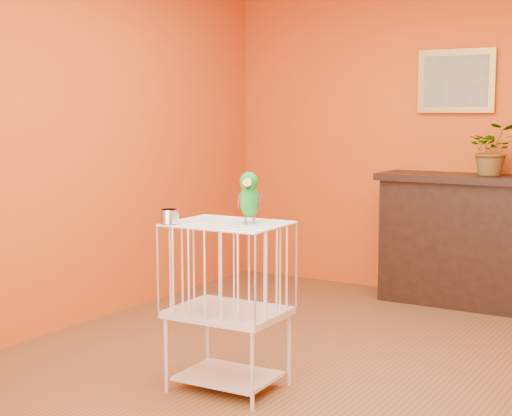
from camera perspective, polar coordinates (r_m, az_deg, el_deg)
The scene contains 8 objects.
ground at distance 4.67m, azimuth 5.38°, elevation -11.86°, with size 4.50×4.50×0.00m, color brown.
room_shell at distance 4.42m, azimuth 5.61°, elevation 7.96°, with size 4.50×4.50×4.50m.
console_cabinet at distance 6.31m, azimuth 15.06°, elevation -2.29°, with size 1.38×0.50×1.02m.
potted_plant at distance 6.21m, azimuth 16.85°, elevation 3.69°, with size 0.36×0.40×0.31m, color #26722D.
framed_picture at distance 6.49m, azimuth 14.34°, elevation 8.94°, with size 0.62×0.04×0.50m.
birdcage at distance 4.27m, azimuth -2.05°, elevation -6.98°, with size 0.61×0.48×0.92m.
feed_cup at distance 4.16m, azimuth -6.34°, elevation -0.59°, with size 0.10×0.10×0.07m, color silver.
parrot at distance 4.14m, azimuth -0.47°, elevation 0.80°, with size 0.17×0.25×0.28m.
Camera 1 is at (1.94, -3.97, 1.51)m, focal length 55.00 mm.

